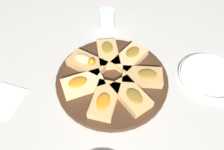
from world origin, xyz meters
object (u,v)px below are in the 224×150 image
at_px(serving_board, 112,79).
at_px(napkin_stack, 4,100).
at_px(plate_left, 210,75).
at_px(water_glass, 107,19).

height_order(serving_board, napkin_stack, serving_board).
xyz_separation_m(serving_board, napkin_stack, (0.17, -0.36, -0.01)).
distance_m(serving_board, plate_left, 0.38).
xyz_separation_m(plate_left, water_glass, (-0.21, -0.46, 0.04)).
xyz_separation_m(plate_left, napkin_stack, (0.28, -0.73, -0.00)).
distance_m(plate_left, napkin_stack, 0.78).
relative_size(serving_board, plate_left, 1.77).
relative_size(plate_left, water_glass, 2.71).
height_order(serving_board, water_glass, water_glass).
relative_size(serving_board, napkin_stack, 3.18).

